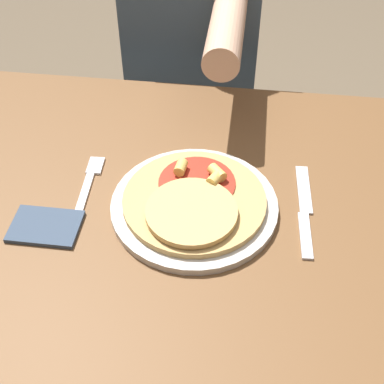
% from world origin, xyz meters
% --- Properties ---
extents(dining_table, '(1.09, 0.81, 0.74)m').
position_xyz_m(dining_table, '(0.00, 0.00, 0.62)').
color(dining_table, brown).
rests_on(dining_table, ground_plane).
extents(plate, '(0.29, 0.29, 0.01)m').
position_xyz_m(plate, '(-0.00, 0.02, 0.75)').
color(plate, beige).
rests_on(plate, dining_table).
extents(pizza, '(0.25, 0.25, 0.04)m').
position_xyz_m(pizza, '(-0.00, 0.02, 0.77)').
color(pizza, tan).
rests_on(pizza, plate).
extents(fork, '(0.03, 0.18, 0.00)m').
position_xyz_m(fork, '(-0.20, 0.06, 0.75)').
color(fork, silver).
rests_on(fork, dining_table).
extents(knife, '(0.03, 0.22, 0.00)m').
position_xyz_m(knife, '(0.19, 0.04, 0.75)').
color(knife, silver).
rests_on(knife, dining_table).
extents(napkin, '(0.12, 0.08, 0.01)m').
position_xyz_m(napkin, '(-0.24, -0.05, 0.75)').
color(napkin, '#38475B').
rests_on(napkin, dining_table).
extents(person_diner, '(0.33, 0.52, 1.23)m').
position_xyz_m(person_diner, '(-0.07, 0.63, 0.72)').
color(person_diner, '#2D2D38').
rests_on(person_diner, ground_plane).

